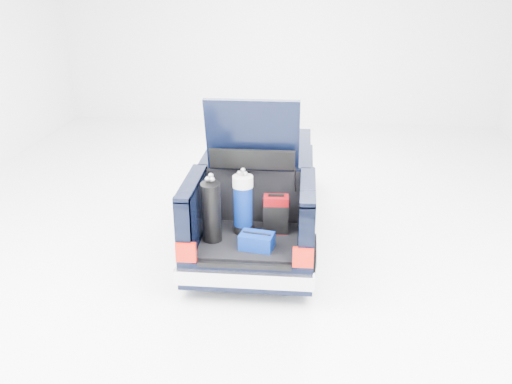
# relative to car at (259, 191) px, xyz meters

# --- Properties ---
(ground) EXTENTS (14.00, 14.00, 0.00)m
(ground) POSITION_rel_car_xyz_m (0.00, -0.11, -0.67)
(ground) COLOR white
(ground) RESTS_ON ground
(car) EXTENTS (1.87, 4.65, 2.47)m
(car) POSITION_rel_car_xyz_m (0.00, 0.00, 0.00)
(car) COLOR black
(car) RESTS_ON ground
(red_suitcase) EXTENTS (0.35, 0.24, 0.57)m
(red_suitcase) POSITION_rel_car_xyz_m (0.35, -1.33, 0.19)
(red_suitcase) COLOR #6A0307
(red_suitcase) RESTS_ON car
(black_golf_bag) EXTENTS (0.27, 0.33, 0.96)m
(black_golf_bag) POSITION_rel_car_xyz_m (-0.50, -1.69, 0.36)
(black_golf_bag) COLOR black
(black_golf_bag) RESTS_ON car
(blue_golf_bag) EXTENTS (0.32, 0.32, 0.94)m
(blue_golf_bag) POSITION_rel_car_xyz_m (-0.11, -1.37, 0.35)
(blue_golf_bag) COLOR black
(blue_golf_bag) RESTS_ON car
(blue_duffel) EXTENTS (0.48, 0.36, 0.23)m
(blue_duffel) POSITION_rel_car_xyz_m (0.12, -1.85, 0.03)
(blue_duffel) COLOR navy
(blue_duffel) RESTS_ON car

